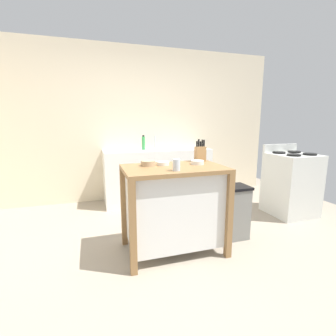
{
  "coord_description": "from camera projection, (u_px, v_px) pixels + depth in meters",
  "views": [
    {
      "loc": [
        -0.8,
        -2.22,
        1.37
      ],
      "look_at": [
        -0.0,
        0.29,
        0.86
      ],
      "focal_mm": 26.38,
      "sensor_mm": 36.0,
      "label": 1
    }
  ],
  "objects": [
    {
      "name": "bowl_ceramic_wide",
      "position": [
        148.0,
        163.0,
        2.53
      ],
      "size": [
        0.15,
        0.15,
        0.05
      ],
      "color": "tan",
      "rests_on": "kitchen_island"
    },
    {
      "name": "stove",
      "position": [
        291.0,
        184.0,
        3.62
      ],
      "size": [
        0.6,
        0.6,
        1.02
      ],
      "color": "silver",
      "rests_on": "ground"
    },
    {
      "name": "ground_plane",
      "position": [
        177.0,
        254.0,
        2.57
      ],
      "size": [
        6.07,
        6.07,
        0.0
      ],
      "primitive_type": "plane",
      "color": "gray",
      "rests_on": "ground"
    },
    {
      "name": "drinking_cup",
      "position": [
        177.0,
        165.0,
        2.27
      ],
      "size": [
        0.07,
        0.07,
        0.11
      ],
      "color": "silver",
      "rests_on": "kitchen_island"
    },
    {
      "name": "bowl_ceramic_small",
      "position": [
        197.0,
        162.0,
        2.62
      ],
      "size": [
        0.14,
        0.14,
        0.04
      ],
      "color": "silver",
      "rests_on": "kitchen_island"
    },
    {
      "name": "kitchen_island",
      "position": [
        174.0,
        205.0,
        2.56
      ],
      "size": [
        1.02,
        0.65,
        0.91
      ],
      "color": "olive",
      "rests_on": "ground"
    },
    {
      "name": "bottle_spray_cleaner",
      "position": [
        143.0,
        143.0,
        4.05
      ],
      "size": [
        0.06,
        0.06,
        0.24
      ],
      "color": "green",
      "rests_on": "sink_counter"
    },
    {
      "name": "bowl_stoneware_deep",
      "position": [
        163.0,
        163.0,
        2.57
      ],
      "size": [
        0.13,
        0.13,
        0.04
      ],
      "color": "silver",
      "rests_on": "kitchen_island"
    },
    {
      "name": "knife_block",
      "position": [
        200.0,
        153.0,
        2.79
      ],
      "size": [
        0.11,
        0.09,
        0.25
      ],
      "color": "#AD7F4C",
      "rests_on": "kitchen_island"
    },
    {
      "name": "sink_counter",
      "position": [
        157.0,
        175.0,
        4.23
      ],
      "size": [
        1.78,
        0.6,
        0.9
      ],
      "color": "silver",
      "rests_on": "ground"
    },
    {
      "name": "trash_bin",
      "position": [
        232.0,
        212.0,
        2.89
      ],
      "size": [
        0.36,
        0.28,
        0.63
      ],
      "color": "slate",
      "rests_on": "ground"
    },
    {
      "name": "wall_back",
      "position": [
        136.0,
        125.0,
        4.32
      ],
      "size": [
        5.07,
        0.1,
        2.6
      ],
      "primitive_type": "cube",
      "color": "beige",
      "rests_on": "ground"
    },
    {
      "name": "sink_faucet",
      "position": [
        155.0,
        142.0,
        4.26
      ],
      "size": [
        0.02,
        0.02,
        0.22
      ],
      "color": "#B7BCC1",
      "rests_on": "sink_counter"
    }
  ]
}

